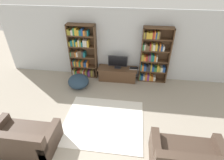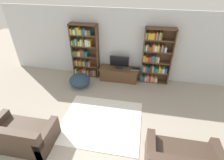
# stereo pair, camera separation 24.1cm
# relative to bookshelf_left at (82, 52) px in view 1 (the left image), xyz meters

# --- Properties ---
(wall_back) EXTENTS (8.80, 0.06, 2.60)m
(wall_back) POSITION_rel_bookshelf_left_xyz_m (1.29, 0.18, 0.30)
(wall_back) COLOR silver
(wall_back) RESTS_ON ground_plane
(bookshelf_left) EXTENTS (1.03, 0.30, 2.07)m
(bookshelf_left) POSITION_rel_bookshelf_left_xyz_m (0.00, 0.00, 0.00)
(bookshelf_left) COLOR #513823
(bookshelf_left) RESTS_ON ground_plane
(bookshelf_right) EXTENTS (1.03, 0.30, 2.07)m
(bookshelf_right) POSITION_rel_bookshelf_left_xyz_m (2.65, 0.00, 0.00)
(bookshelf_right) COLOR #513823
(bookshelf_right) RESTS_ON ground_plane
(tv_stand) EXTENTS (1.48, 0.53, 0.50)m
(tv_stand) POSITION_rel_bookshelf_left_xyz_m (1.38, -0.15, -0.75)
(tv_stand) COLOR brown
(tv_stand) RESTS_ON ground_plane
(television) EXTENTS (0.72, 0.16, 0.49)m
(television) POSITION_rel_bookshelf_left_xyz_m (1.38, -0.12, -0.24)
(television) COLOR black
(television) RESTS_ON tv_stand
(laptop) EXTENTS (0.33, 0.20, 0.03)m
(laptop) POSITION_rel_bookshelf_left_xyz_m (1.99, -0.10, -0.48)
(laptop) COLOR #B7B7BC
(laptop) RESTS_ON tv_stand
(area_rug) EXTENTS (2.24, 1.97, 0.02)m
(area_rug) POSITION_rel_bookshelf_left_xyz_m (1.22, -2.42, -0.99)
(area_rug) COLOR white
(area_rug) RESTS_ON ground_plane
(couch_left_sectional) EXTENTS (1.57, 0.92, 0.82)m
(couch_left_sectional) POSITION_rel_bookshelf_left_xyz_m (-0.54, -3.49, -0.73)
(couch_left_sectional) COLOR #423328
(couch_left_sectional) RESTS_ON ground_plane
(couch_right_sofa) EXTENTS (1.55, 1.00, 0.91)m
(couch_right_sofa) POSITION_rel_bookshelf_left_xyz_m (3.25, -3.53, -0.71)
(couch_right_sofa) COLOR #423328
(couch_right_sofa) RESTS_ON ground_plane
(beanbag_ottoman) EXTENTS (0.75, 0.75, 0.49)m
(beanbag_ottoman) POSITION_rel_bookshelf_left_xyz_m (0.03, -0.85, -0.75)
(beanbag_ottoman) COLOR #23384C
(beanbag_ottoman) RESTS_ON ground_plane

